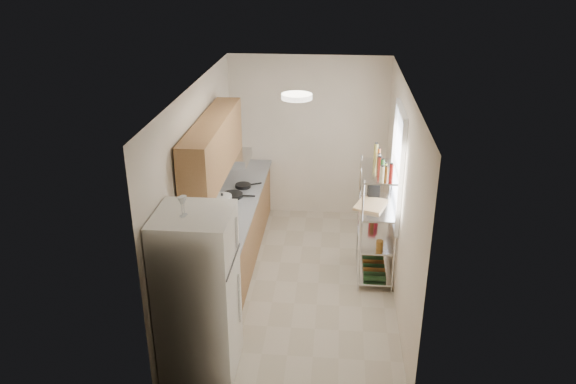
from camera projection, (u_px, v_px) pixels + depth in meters
The scene contains 16 objects.
room at pixel (298, 192), 6.91m from camera, with size 2.52×4.42×2.62m.
counter_run at pixel (233, 233), 7.72m from camera, with size 0.63×3.51×0.90m.
upper_cabinets at pixel (213, 148), 6.88m from camera, with size 0.33×2.20×0.72m, color #9E6D43.
range_hood at pixel (231, 158), 7.77m from camera, with size 0.50×0.60×0.12m, color #B7BABC.
window at pixel (398, 166), 7.02m from camera, with size 0.06×1.00×1.46m, color white.
bakers_rack at pixel (378, 199), 7.17m from camera, with size 0.45×0.90×1.73m.
ceiling_dome at pixel (297, 96), 6.13m from camera, with size 0.34×0.34×0.06m, color white.
refrigerator at pixel (198, 294), 5.59m from camera, with size 0.73×0.73×1.78m, color white.
wine_glass_a at pixel (184, 205), 5.18m from camera, with size 0.07×0.07×0.19m, color silver, non-canonical shape.
wine_glass_b at pixel (182, 207), 5.14m from camera, with size 0.07×0.07×0.19m, color silver, non-canonical shape.
rice_cooker at pixel (222, 203), 7.34m from camera, with size 0.25×0.25×0.20m, color white.
frying_pan_large at pixel (232, 195), 7.75m from camera, with size 0.29×0.29×0.05m, color black.
frying_pan_small at pixel (243, 186), 8.06m from camera, with size 0.23×0.23×0.05m, color black.
cutting_board at pixel (371, 205), 7.22m from camera, with size 0.35×0.45×0.03m, color tan.
espresso_machine at pixel (374, 187), 7.46m from camera, with size 0.15×0.23×0.27m, color black.
storage_bag at pixel (373, 221), 7.66m from camera, with size 0.09×0.13×0.15m, color maroon.
Camera 1 is at (0.45, -6.32, 4.04)m, focal length 35.00 mm.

